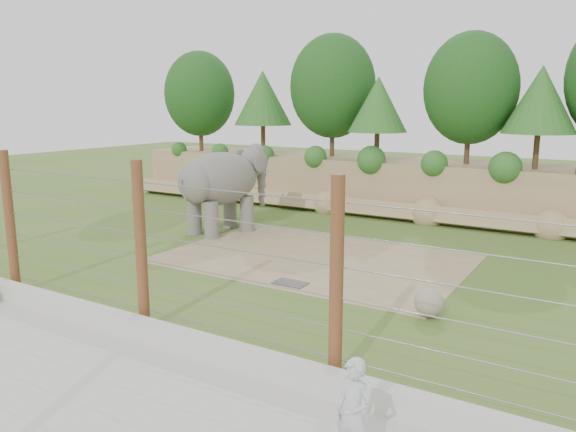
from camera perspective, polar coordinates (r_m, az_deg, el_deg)
The scene contains 10 objects.
ground at distance 17.16m, azimuth -3.50°, elevation -6.38°, with size 90.00×90.00×0.00m, color #436C22.
back_embankment at distance 27.54m, azimuth 12.85°, elevation 8.48°, with size 30.00×5.52×8.77m.
dirt_patch at distance 19.36m, azimuth 2.81°, elevation -4.27°, with size 10.00×7.00×0.02m, color #8D7653.
drain_grate at distance 16.62m, azimuth 0.23°, elevation -6.83°, with size 1.00×0.60×0.03m, color #262628.
elephant at distance 22.99m, azimuth -6.87°, elevation 2.55°, with size 1.83×4.27×3.46m, color #625E58, non-canonical shape.
stone_ball at distance 14.49m, azimuth 14.14°, elevation -8.51°, with size 0.73×0.73×0.73m, color gray.
retaining_wall at distance 13.53m, azimuth -15.89°, elevation -10.67°, with size 26.00×0.35×0.50m, color beige.
walkway at distance 12.49m, azimuth -22.75°, elevation -14.29°, with size 26.00×4.00×0.01m, color beige.
barrier_fence at distance 13.32m, azimuth -14.72°, elevation -3.04°, with size 20.26×0.26×4.00m.
zookeeper at distance 8.60m, azimuth 6.65°, elevation -19.34°, with size 0.61×0.40×1.68m, color silver.
Camera 1 is at (9.37, -13.39, 5.24)m, focal length 35.00 mm.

